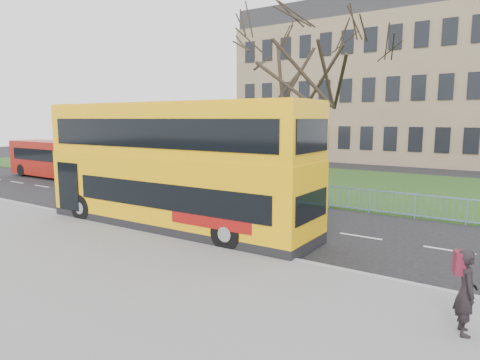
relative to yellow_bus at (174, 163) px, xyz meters
The scene contains 10 objects.
ground 4.41m from the yellow_bus, ahead, with size 120.00×120.00×0.00m, color black.
pavement 7.60m from the yellow_bus, 60.63° to the right, with size 80.00×10.50×0.12m, color slate.
kerb 4.46m from the yellow_bus, 16.43° to the right, with size 80.00×0.20×0.14m, color gray.
grass_verge 15.44m from the yellow_bus, 76.67° to the left, with size 80.00×15.40×0.08m, color #223D16.
guard_railing 8.20m from the yellow_bus, 63.74° to the left, with size 40.00×0.12×1.10m, color #7191CA, non-canonical shape.
bare_tree 11.03m from the yellow_bus, 87.22° to the left, with size 8.17×8.17×11.67m, color black, non-canonical shape.
civic_building 35.82m from the yellow_bus, 92.40° to the left, with size 30.00×15.00×14.00m, color #7F6751.
yellow_bus is the anchor object (origin of this frame).
red_bus 17.56m from the yellow_bus, 160.31° to the left, with size 10.16×2.37×2.68m.
pedestrian 11.26m from the yellow_bus, 16.61° to the right, with size 0.62×0.41×1.71m, color black.
Camera 1 is at (8.00, -12.78, 4.35)m, focal length 32.00 mm.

